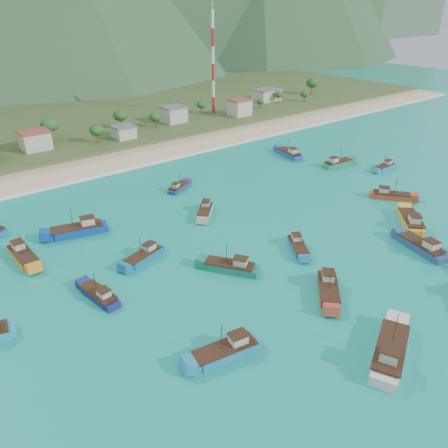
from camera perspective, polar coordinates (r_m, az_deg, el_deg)
ground at (r=80.83m, az=5.81°, el=-7.24°), size 600.00×600.00×0.00m
beach at (r=142.07m, az=-16.98°, el=7.21°), size 400.00×18.00×1.20m
land at (r=198.15m, az=-24.07°, el=11.49°), size 400.00×110.00×2.40m
surf_line at (r=133.72m, az=-15.37°, el=6.21°), size 400.00×2.50×0.08m
village at (r=166.23m, az=-16.53°, el=11.72°), size 209.00×28.48×6.95m
vegetation at (r=160.91m, az=-22.64°, el=10.49°), size 274.99×25.71×8.38m
radio_tower at (r=195.90m, az=-1.44°, el=20.19°), size 1.20×1.20×41.08m
boat_1 at (r=107.63m, az=23.20°, el=0.28°), size 10.69×10.54×6.85m
boat_3 at (r=82.54m, az=0.87°, el=-5.69°), size 8.31×10.30×6.12m
boat_5 at (r=118.98m, az=-5.92°, el=4.72°), size 8.42×5.92×4.86m
boat_6 at (r=140.53m, az=14.65°, el=7.62°), size 10.73×4.16×6.18m
boat_8 at (r=87.44m, az=-10.40°, el=-4.22°), size 9.75×5.44×5.52m
boat_9 at (r=64.91m, az=0.33°, el=-16.34°), size 10.84×4.87×6.18m
boat_11 at (r=90.72m, az=9.61°, el=-2.97°), size 6.96×8.74×5.17m
boat_12 at (r=78.69m, az=13.45°, el=-8.35°), size 9.69×9.51×6.19m
boat_15 at (r=68.53m, az=20.84°, el=-15.46°), size 13.18×8.77×7.55m
boat_17 at (r=104.38m, az=-2.48°, el=1.61°), size 8.38×8.42×5.42m
boat_20 at (r=146.50m, az=8.47°, el=9.02°), size 5.52×11.65×6.62m
boat_21 at (r=142.06m, az=20.27°, el=6.94°), size 8.86×2.93×5.18m
boat_23 at (r=78.33m, az=-15.98°, el=-9.02°), size 3.94×9.35×5.36m
boat_25 at (r=97.49m, az=24.37°, el=-2.79°), size 6.02×11.56×6.55m
boat_27 at (r=120.58m, az=20.94°, el=3.43°), size 8.53×9.85×5.98m
boat_28 at (r=94.54m, az=-24.76°, el=-3.85°), size 3.51×10.78×6.31m
boat_31 at (r=100.25m, az=-18.48°, el=-0.79°), size 12.53×6.42×7.10m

